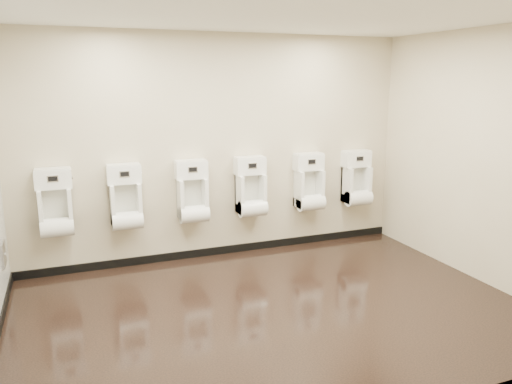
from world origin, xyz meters
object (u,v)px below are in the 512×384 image
at_px(urinal_0, 56,208).
at_px(urinal_2, 193,196).
at_px(urinal_1, 126,202).
at_px(urinal_3, 251,191).
at_px(access_panel, 3,254).
at_px(urinal_5, 357,182).
at_px(urinal_4, 309,186).

xyz_separation_m(urinal_0, urinal_2, (1.57, 0.00, 0.00)).
xyz_separation_m(urinal_0, urinal_1, (0.77, 0.00, 0.00)).
relative_size(urinal_1, urinal_3, 1.00).
distance_m(urinal_1, urinal_2, 0.80).
distance_m(access_panel, urinal_2, 2.16).
bearing_deg(urinal_5, urinal_0, 180.00).
bearing_deg(urinal_2, urinal_5, 0.00).
relative_size(urinal_0, urinal_2, 1.00).
bearing_deg(urinal_1, urinal_5, 0.00).
bearing_deg(access_panel, urinal_4, 6.45).
distance_m(urinal_1, urinal_5, 3.14).
bearing_deg(urinal_5, urinal_4, 180.00).
bearing_deg(urinal_3, urinal_5, 0.00).
height_order(urinal_2, urinal_3, same).
distance_m(urinal_1, urinal_3, 1.57).
height_order(access_panel, urinal_4, urinal_4).
relative_size(access_panel, urinal_1, 0.33).
bearing_deg(access_panel, urinal_1, 17.92).
relative_size(urinal_0, urinal_5, 1.00).
height_order(urinal_4, urinal_5, same).
bearing_deg(access_panel, urinal_3, 8.31).
bearing_deg(urinal_1, access_panel, -162.08).
bearing_deg(urinal_5, urinal_2, 180.00).
relative_size(urinal_4, urinal_5, 1.00).
distance_m(access_panel, urinal_1, 1.40).
distance_m(urinal_0, urinal_1, 0.77).
height_order(access_panel, urinal_3, urinal_3).
bearing_deg(urinal_1, urinal_0, 180.00).
distance_m(urinal_1, urinal_4, 2.40).
distance_m(access_panel, urinal_0, 0.75).
xyz_separation_m(access_panel, urinal_0, (0.53, 0.42, 0.34)).
bearing_deg(urinal_3, urinal_1, 180.00).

